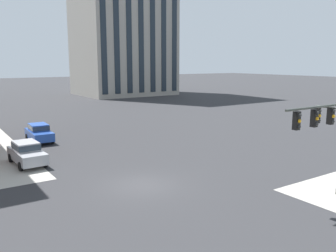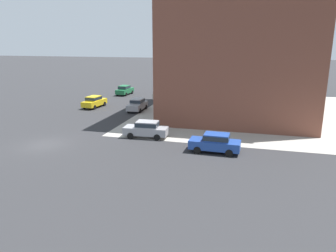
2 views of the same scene
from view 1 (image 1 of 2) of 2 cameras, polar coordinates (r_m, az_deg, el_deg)
ground_plane at (r=22.25m, az=-4.13°, el=-9.32°), size 320.00×320.00×0.00m
traffic_signal_main at (r=21.07m, az=24.09°, el=-0.71°), size 5.18×2.09×5.76m
car_main_northbound_near at (r=35.69m, az=-19.76°, el=-0.92°), size 1.98×4.44×1.68m
car_cross_westbound at (r=28.18m, az=-21.49°, el=-3.87°), size 2.07×4.49×1.68m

